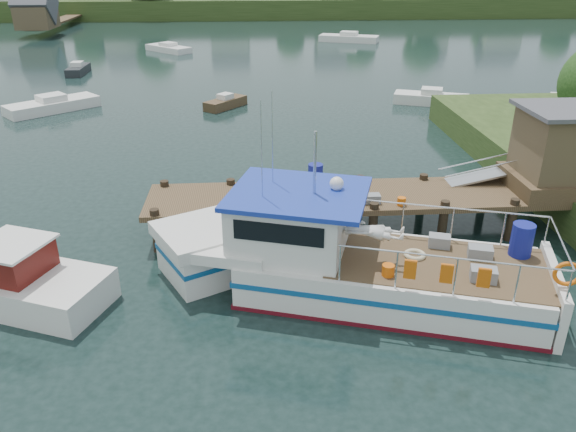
{
  "coord_description": "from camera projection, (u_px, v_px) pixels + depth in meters",
  "views": [
    {
      "loc": [
        -2.19,
        -18.71,
        9.39
      ],
      "look_at": [
        -1.0,
        -1.5,
        1.3
      ],
      "focal_mm": 35.0,
      "sensor_mm": 36.0,
      "label": 1
    }
  ],
  "objects": [
    {
      "name": "dock",
      "position": [
        490.0,
        169.0,
        20.48
      ],
      "size": [
        16.6,
        3.0,
        4.78
      ],
      "color": "#4D3A24",
      "rests_on": "ground"
    },
    {
      "name": "moored_a",
      "position": [
        52.0,
        105.0,
        36.72
      ],
      "size": [
        5.7,
        5.27,
        1.07
      ],
      "rotation": [
        0.0,
        0.0,
        0.36
      ],
      "color": "silver",
      "rests_on": "ground"
    },
    {
      "name": "moored_far",
      "position": [
        349.0,
        38.0,
        65.56
      ],
      "size": [
        7.13,
        4.56,
        1.15
      ],
      "rotation": [
        0.0,
        0.0,
        -0.1
      ],
      "color": "silver",
      "rests_on": "ground"
    },
    {
      "name": "ground_plane",
      "position": [
        312.0,
        230.0,
        21.02
      ],
      "size": [
        160.0,
        160.0,
        0.0
      ],
      "primitive_type": "plane",
      "color": "black"
    },
    {
      "name": "moored_d",
      "position": [
        168.0,
        48.0,
        58.98
      ],
      "size": [
        5.24,
        5.28,
        0.94
      ],
      "rotation": [
        0.0,
        0.0,
        0.25
      ],
      "color": "silver",
      "rests_on": "ground"
    },
    {
      "name": "far_shore",
      "position": [
        260.0,
        1.0,
        94.53
      ],
      "size": [
        140.0,
        42.55,
        9.22
      ],
      "color": "#33461D",
      "rests_on": "ground"
    },
    {
      "name": "moored_e",
      "position": [
        78.0,
        69.0,
        48.06
      ],
      "size": [
        1.27,
        3.71,
        1.02
      ],
      "rotation": [
        0.0,
        0.0,
        0.17
      ],
      "color": "black",
      "rests_on": "ground"
    },
    {
      "name": "lobster_boat",
      "position": [
        340.0,
        260.0,
        16.77
      ],
      "size": [
        12.2,
        6.5,
        5.94
      ],
      "rotation": [
        0.0,
        0.0,
        -0.3
      ],
      "color": "silver",
      "rests_on": "ground"
    },
    {
      "name": "moored_b",
      "position": [
        431.0,
        98.0,
        38.38
      ],
      "size": [
        5.22,
        3.32,
        1.09
      ],
      "rotation": [
        0.0,
        0.0,
        0.25
      ],
      "color": "silver",
      "rests_on": "ground"
    },
    {
      "name": "moored_rowboat",
      "position": [
        225.0,
        103.0,
        37.49
      ],
      "size": [
        2.92,
        3.22,
        0.95
      ],
      "rotation": [
        0.0,
        0.0,
        0.36
      ],
      "color": "#4D3A24",
      "rests_on": "ground"
    }
  ]
}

